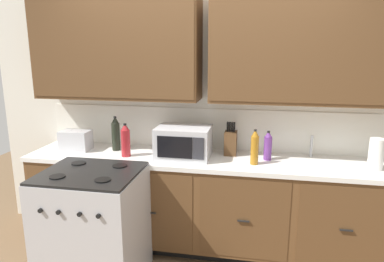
{
  "coord_description": "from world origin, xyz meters",
  "views": [
    {
      "loc": [
        0.49,
        -2.73,
        1.88
      ],
      "look_at": [
        -0.09,
        0.27,
        1.16
      ],
      "focal_mm": 33.2,
      "sensor_mm": 36.0,
      "label": 1
    }
  ],
  "objects": [
    {
      "name": "bottle_dark",
      "position": [
        -0.86,
        0.38,
        1.07
      ],
      "size": [
        0.08,
        0.08,
        0.33
      ],
      "color": "black",
      "rests_on": "counter_run"
    },
    {
      "name": "bottle_red",
      "position": [
        -0.69,
        0.21,
        1.05
      ],
      "size": [
        0.08,
        0.08,
        0.31
      ],
      "color": "maroon",
      "rests_on": "counter_run"
    },
    {
      "name": "stove_range",
      "position": [
        -0.78,
        -0.33,
        0.47
      ],
      "size": [
        0.76,
        0.68,
        0.95
      ],
      "color": "#B7B7BC",
      "rests_on": "ground_plane"
    },
    {
      "name": "toaster",
      "position": [
        -1.24,
        0.31,
        1.0
      ],
      "size": [
        0.28,
        0.18,
        0.19
      ],
      "color": "#B7B7BC",
      "rests_on": "counter_run"
    },
    {
      "name": "bottle_violet",
      "position": [
        0.58,
        0.35,
        1.03
      ],
      "size": [
        0.07,
        0.07,
        0.26
      ],
      "color": "#663384",
      "rests_on": "counter_run"
    },
    {
      "name": "bottle_amber",
      "position": [
        0.47,
        0.2,
        1.05
      ],
      "size": [
        0.07,
        0.07,
        0.31
      ],
      "color": "#9E6619",
      "rests_on": "counter_run"
    },
    {
      "name": "counter_run",
      "position": [
        0.0,
        0.3,
        0.47
      ],
      "size": [
        3.24,
        0.64,
        0.91
      ],
      "color": "black",
      "rests_on": "ground_plane"
    },
    {
      "name": "paper_towel_roll",
      "position": [
        1.44,
        0.25,
        1.04
      ],
      "size": [
        0.12,
        0.12,
        0.26
      ],
      "primitive_type": "cylinder",
      "color": "white",
      "rests_on": "counter_run"
    },
    {
      "name": "wall_unit",
      "position": [
        0.0,
        0.5,
        1.65
      ],
      "size": [
        4.41,
        0.4,
        2.44
      ],
      "color": "silver",
      "rests_on": "ground_plane"
    },
    {
      "name": "knife_block",
      "position": [
        0.24,
        0.44,
        1.02
      ],
      "size": [
        0.11,
        0.14,
        0.31
      ],
      "color": "#52361E",
      "rests_on": "counter_run"
    },
    {
      "name": "sink_faucet",
      "position": [
        0.97,
        0.51,
        1.01
      ],
      "size": [
        0.02,
        0.02,
        0.2
      ],
      "primitive_type": "cylinder",
      "color": "#B2B5BA",
      "rests_on": "counter_run"
    },
    {
      "name": "microwave",
      "position": [
        -0.17,
        0.28,
        1.05
      ],
      "size": [
        0.48,
        0.37,
        0.28
      ],
      "color": "#B7B7BC",
      "rests_on": "counter_run"
    }
  ]
}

